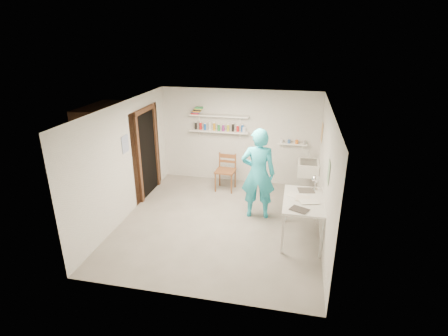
% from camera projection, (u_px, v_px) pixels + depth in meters
% --- Properties ---
extents(floor, '(4.00, 4.50, 0.02)m').
position_uv_depth(floor, '(220.00, 222.00, 7.25)').
color(floor, slate).
rests_on(floor, ground).
extents(ceiling, '(4.00, 4.50, 0.02)m').
position_uv_depth(ceiling, '(219.00, 106.00, 6.38)').
color(ceiling, silver).
rests_on(ceiling, wall_back).
extents(wall_back, '(4.00, 0.02, 2.40)m').
position_uv_depth(wall_back, '(239.00, 137.00, 8.88)').
color(wall_back, silver).
rests_on(wall_back, ground).
extents(wall_front, '(4.00, 0.02, 2.40)m').
position_uv_depth(wall_front, '(184.00, 227.00, 4.75)').
color(wall_front, silver).
rests_on(wall_front, ground).
extents(wall_left, '(0.02, 4.50, 2.40)m').
position_uv_depth(wall_left, '(125.00, 161.00, 7.20)').
color(wall_left, silver).
rests_on(wall_left, ground).
extents(wall_right, '(0.02, 4.50, 2.40)m').
position_uv_depth(wall_right, '(326.00, 176.00, 6.43)').
color(wall_right, silver).
rests_on(wall_right, ground).
extents(doorway_recess, '(0.02, 0.90, 2.00)m').
position_uv_depth(doorway_recess, '(147.00, 154.00, 8.23)').
color(doorway_recess, black).
rests_on(doorway_recess, wall_left).
extents(corridor_box, '(1.40, 1.50, 2.10)m').
position_uv_depth(corridor_box, '(119.00, 150.00, 8.35)').
color(corridor_box, brown).
rests_on(corridor_box, ground).
extents(door_lintel, '(0.06, 1.05, 0.10)m').
position_uv_depth(door_lintel, '(144.00, 110.00, 7.85)').
color(door_lintel, brown).
rests_on(door_lintel, wall_left).
extents(door_jamb_near, '(0.06, 0.10, 2.00)m').
position_uv_depth(door_jamb_near, '(139.00, 161.00, 7.77)').
color(door_jamb_near, brown).
rests_on(door_jamb_near, ground).
extents(door_jamb_far, '(0.06, 0.10, 2.00)m').
position_uv_depth(door_jamb_far, '(156.00, 148.00, 8.68)').
color(door_jamb_far, brown).
rests_on(door_jamb_far, ground).
extents(shelf_lower, '(1.50, 0.22, 0.03)m').
position_uv_depth(shelf_lower, '(219.00, 131.00, 8.80)').
color(shelf_lower, white).
rests_on(shelf_lower, wall_back).
extents(shelf_upper, '(1.50, 0.22, 0.03)m').
position_uv_depth(shelf_upper, '(219.00, 116.00, 8.66)').
color(shelf_upper, white).
rests_on(shelf_upper, wall_back).
extents(ledge_shelf, '(0.70, 0.14, 0.03)m').
position_uv_depth(ledge_shelf, '(293.00, 144.00, 8.56)').
color(ledge_shelf, white).
rests_on(ledge_shelf, wall_back).
extents(poster_left, '(0.01, 0.28, 0.36)m').
position_uv_depth(poster_left, '(125.00, 144.00, 7.12)').
color(poster_left, '#334C7F').
rests_on(poster_left, wall_left).
extents(poster_right_a, '(0.01, 0.34, 0.42)m').
position_uv_depth(poster_right_a, '(322.00, 132.00, 7.95)').
color(poster_right_a, '#995933').
rests_on(poster_right_a, wall_right).
extents(poster_right_b, '(0.01, 0.30, 0.38)m').
position_uv_depth(poster_right_b, '(329.00, 172.00, 5.82)').
color(poster_right_b, '#3F724C').
rests_on(poster_right_b, wall_right).
extents(belfast_sink, '(0.48, 0.60, 0.30)m').
position_uv_depth(belfast_sink, '(308.00, 168.00, 8.21)').
color(belfast_sink, white).
rests_on(belfast_sink, wall_right).
extents(man, '(0.74, 0.52, 1.93)m').
position_uv_depth(man, '(258.00, 174.00, 7.16)').
color(man, '#2ABAD5').
rests_on(man, ground).
extents(wall_clock, '(0.35, 0.06, 0.35)m').
position_uv_depth(wall_clock, '(261.00, 156.00, 7.24)').
color(wall_clock, beige).
rests_on(wall_clock, man).
extents(wooden_chair, '(0.49, 0.47, 1.00)m').
position_uv_depth(wooden_chair, '(225.00, 171.00, 8.57)').
color(wooden_chair, brown).
rests_on(wooden_chair, ground).
extents(work_table, '(0.74, 1.23, 0.82)m').
position_uv_depth(work_table, '(302.00, 219.00, 6.53)').
color(work_table, silver).
rests_on(work_table, ground).
extents(desk_lamp, '(0.15, 0.15, 0.15)m').
position_uv_depth(desk_lamp, '(316.00, 179.00, 6.71)').
color(desk_lamp, silver).
rests_on(desk_lamp, work_table).
extents(spray_cans, '(1.34, 0.06, 0.17)m').
position_uv_depth(spray_cans, '(219.00, 127.00, 8.76)').
color(spray_cans, black).
rests_on(spray_cans, shelf_lower).
extents(book_stack, '(0.28, 0.14, 0.17)m').
position_uv_depth(book_stack, '(197.00, 111.00, 8.73)').
color(book_stack, red).
rests_on(book_stack, shelf_upper).
extents(ledge_pots, '(0.48, 0.07, 0.09)m').
position_uv_depth(ledge_pots, '(293.00, 142.00, 8.54)').
color(ledge_pots, silver).
rests_on(ledge_pots, ledge_shelf).
extents(papers, '(0.30, 0.22, 0.02)m').
position_uv_depth(papers, '(304.00, 199.00, 6.38)').
color(papers, silver).
rests_on(papers, work_table).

